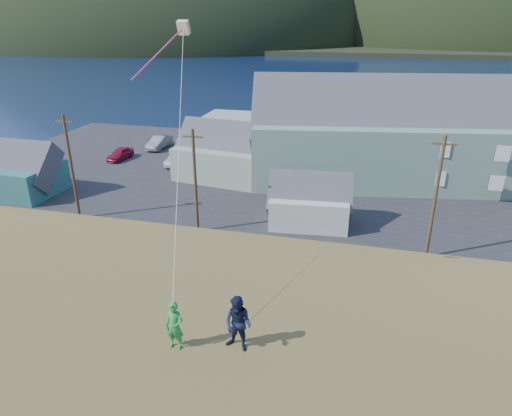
% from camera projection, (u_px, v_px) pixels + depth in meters
% --- Properties ---
extents(ground, '(900.00, 900.00, 0.00)m').
position_uv_depth(ground, '(252.00, 248.00, 34.52)').
color(ground, '#0A1638').
rests_on(ground, ground).
extents(grass_strip, '(110.00, 8.00, 0.10)m').
position_uv_depth(grass_strip, '(245.00, 260.00, 32.71)').
color(grass_strip, '#4C3D19').
rests_on(grass_strip, ground).
extents(waterfront_lot, '(72.00, 36.00, 0.12)m').
position_uv_depth(waterfront_lot, '(291.00, 176.00, 49.67)').
color(waterfront_lot, '#28282B').
rests_on(waterfront_lot, ground).
extents(wharf, '(26.00, 14.00, 0.90)m').
position_uv_depth(wharf, '(279.00, 124.00, 71.39)').
color(wharf, gray).
rests_on(wharf, ground).
extents(far_shore, '(900.00, 320.00, 2.00)m').
position_uv_depth(far_shore, '(367.00, 38.00, 328.72)').
color(far_shore, black).
rests_on(far_shore, ground).
extents(far_hills, '(760.00, 265.00, 143.00)m').
position_uv_depth(far_hills, '(425.00, 40.00, 275.16)').
color(far_hills, black).
rests_on(far_hills, ground).
extents(lodge, '(38.62, 16.59, 13.16)m').
position_uv_depth(lodge, '(437.00, 135.00, 46.22)').
color(lodge, slate).
rests_on(lodge, waterfront_lot).
extents(shed_teal, '(8.38, 6.02, 6.47)m').
position_uv_depth(shed_teal, '(15.00, 171.00, 43.92)').
color(shed_teal, '#317073').
rests_on(shed_teal, waterfront_lot).
extents(shed_palegreen_near, '(10.96, 7.76, 7.40)m').
position_uv_depth(shed_palegreen_near, '(225.00, 153.00, 48.02)').
color(shed_palegreen_near, gray).
rests_on(shed_palegreen_near, waterfront_lot).
extents(shed_white, '(7.20, 5.12, 5.40)m').
position_uv_depth(shed_white, '(310.00, 201.00, 37.56)').
color(shed_white, silver).
rests_on(shed_white, waterfront_lot).
extents(shed_palegreen_far, '(9.80, 5.73, 6.50)m').
position_uv_depth(shed_palegreen_far, '(303.00, 133.00, 57.62)').
color(shed_palegreen_far, gray).
rests_on(shed_palegreen_far, waterfront_lot).
extents(utility_poles, '(28.60, 0.24, 8.97)m').
position_uv_depth(utility_poles, '(223.00, 182.00, 34.68)').
color(utility_poles, '#47331E').
rests_on(utility_poles, waterfront_lot).
extents(parked_cars, '(26.64, 12.93, 1.58)m').
position_uv_depth(parked_cars, '(212.00, 153.00, 55.25)').
color(parked_cars, navy).
rests_on(parked_cars, waterfront_lot).
extents(kite_flyer_green, '(0.58, 0.39, 1.53)m').
position_uv_depth(kite_flyer_green, '(175.00, 326.00, 13.18)').
color(kite_flyer_green, '#268E3A').
rests_on(kite_flyer_green, hillside).
extents(kite_flyer_navy, '(0.98, 0.84, 1.75)m').
position_uv_depth(kite_flyer_navy, '(238.00, 324.00, 13.09)').
color(kite_flyer_navy, '#151C3A').
rests_on(kite_flyer_navy, hillside).
extents(kite_rig, '(2.03, 4.57, 11.53)m').
position_uv_depth(kite_rig, '(180.00, 35.00, 18.30)').
color(kite_rig, beige).
rests_on(kite_rig, ground).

